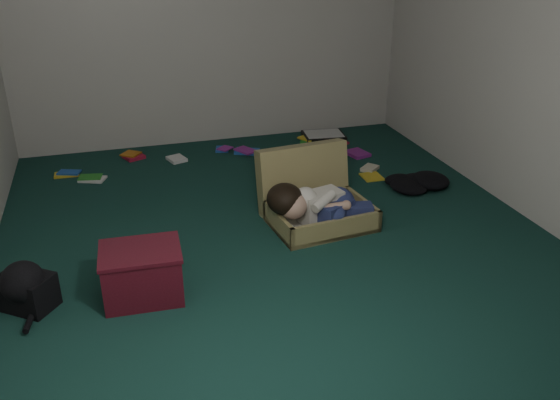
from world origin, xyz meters
TOP-DOWN VIEW (x-y plane):
  - floor at (0.00, 0.00)m, footprint 4.50×4.50m
  - wall_back at (0.00, 2.25)m, footprint 4.50×0.00m
  - wall_front at (0.00, -2.25)m, footprint 4.50×0.00m
  - wall_right at (2.00, 0.00)m, footprint 0.00×4.50m
  - suitcase at (0.37, 0.17)m, footprint 0.82×0.81m
  - person at (0.34, -0.02)m, footprint 0.82×0.39m
  - maroon_bin at (-1.00, -0.56)m, footprint 0.50×0.41m
  - backpack at (-1.69, -0.47)m, footprint 0.51×0.49m
  - clothing_pile at (1.45, 0.47)m, footprint 0.46×0.41m
  - paper_tray at (1.12, 1.95)m, footprint 0.47×0.37m
  - book_scatter at (0.33, 1.48)m, footprint 3.05×1.59m

SIDE VIEW (x-z plane):
  - floor at x=0.00m, z-range 0.00..0.00m
  - book_scatter at x=0.33m, z-range 0.00..0.02m
  - paper_tray at x=1.12m, z-range 0.00..0.06m
  - clothing_pile at x=1.45m, z-range 0.00..0.12m
  - backpack at x=-1.69m, z-range 0.00..0.24m
  - suitcase at x=0.37m, z-range -0.11..0.44m
  - maroon_bin at x=-1.00m, z-range 0.00..0.34m
  - person at x=0.34m, z-range 0.04..0.38m
  - wall_back at x=0.00m, z-range -0.95..3.55m
  - wall_front at x=0.00m, z-range -0.95..3.55m
  - wall_right at x=2.00m, z-range -0.95..3.55m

